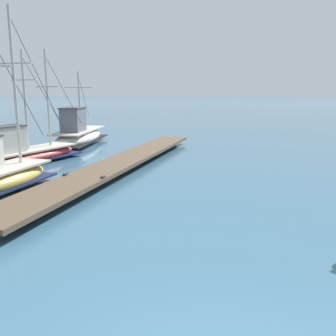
{
  "coord_description": "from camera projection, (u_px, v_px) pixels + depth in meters",
  "views": [
    {
      "loc": [
        0.08,
        -3.6,
        3.7
      ],
      "look_at": [
        -2.36,
        7.07,
        1.4
      ],
      "focal_mm": 40.04,
      "sensor_mm": 36.0,
      "label": 1
    }
  ],
  "objects": [
    {
      "name": "fishing_boat_2",
      "position": [
        78.0,
        134.0,
        25.21
      ],
      "size": [
        2.99,
        7.12,
        4.87
      ],
      "color": "silver",
      "rests_on": "ground"
    },
    {
      "name": "floating_dock",
      "position": [
        122.0,
        162.0,
        17.69
      ],
      "size": [
        2.92,
        18.69,
        0.53
      ],
      "color": "brown",
      "rests_on": "ground"
    },
    {
      "name": "fishing_boat_1",
      "position": [
        21.0,
        154.0,
        18.63
      ],
      "size": [
        3.47,
        7.87,
        5.75
      ],
      "color": "#AD2823",
      "rests_on": "ground"
    }
  ]
}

